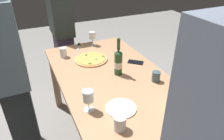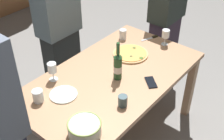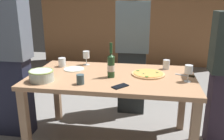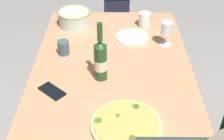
{
  "view_description": "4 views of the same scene",
  "coord_description": "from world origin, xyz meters",
  "px_view_note": "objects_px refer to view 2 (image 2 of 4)",
  "views": [
    {
      "loc": [
        -1.4,
        0.64,
        1.69
      ],
      "look_at": [
        0.0,
        0.0,
        0.8
      ],
      "focal_mm": 33.29,
      "sensor_mm": 36.0,
      "label": 1
    },
    {
      "loc": [
        -1.51,
        -1.23,
        2.21
      ],
      "look_at": [
        0.0,
        0.0,
        0.8
      ],
      "focal_mm": 47.16,
      "sensor_mm": 36.0,
      "label": 2
    },
    {
      "loc": [
        0.35,
        -2.22,
        1.48
      ],
      "look_at": [
        0.0,
        0.0,
        0.8
      ],
      "focal_mm": 38.69,
      "sensor_mm": 36.0,
      "label": 3
    },
    {
      "loc": [
        1.29,
        0.01,
        1.76
      ],
      "look_at": [
        0.0,
        0.0,
        0.8
      ],
      "focal_mm": 48.57,
      "sensor_mm": 36.0,
      "label": 4
    }
  ],
  "objects_px": {
    "dining_table": "(112,84)",
    "pizza": "(130,54)",
    "serving_bowl": "(85,128)",
    "person_guest_left": "(166,17)",
    "cup_spare": "(123,101)",
    "cup_amber": "(38,96)",
    "cup_ceramic": "(123,34)",
    "wine_bottle": "(118,66)",
    "person_host": "(59,30)",
    "wine_glass_by_bottle": "(52,68)",
    "wine_glass_near_pizza": "(166,35)",
    "side_plate": "(64,94)",
    "cell_phone": "(151,82)",
    "pizza_knife": "(152,38)"
  },
  "relations": [
    {
      "from": "wine_glass_near_pizza",
      "to": "side_plate",
      "type": "bearing_deg",
      "value": 169.72
    },
    {
      "from": "wine_glass_near_pizza",
      "to": "wine_glass_by_bottle",
      "type": "relative_size",
      "value": 0.98
    },
    {
      "from": "dining_table",
      "to": "side_plate",
      "type": "distance_m",
      "value": 0.46
    },
    {
      "from": "serving_bowl",
      "to": "cup_spare",
      "type": "relative_size",
      "value": 2.56
    },
    {
      "from": "dining_table",
      "to": "person_guest_left",
      "type": "bearing_deg",
      "value": 8.39
    },
    {
      "from": "cup_ceramic",
      "to": "wine_glass_by_bottle",
      "type": "bearing_deg",
      "value": 177.9
    },
    {
      "from": "dining_table",
      "to": "person_guest_left",
      "type": "height_order",
      "value": "person_guest_left"
    },
    {
      "from": "dining_table",
      "to": "wine_glass_by_bottle",
      "type": "xyz_separation_m",
      "value": [
        -0.34,
        0.33,
        0.2
      ]
    },
    {
      "from": "pizza",
      "to": "serving_bowl",
      "type": "distance_m",
      "value": 1.01
    },
    {
      "from": "pizza",
      "to": "pizza_knife",
      "type": "height_order",
      "value": "pizza"
    },
    {
      "from": "pizza",
      "to": "wine_glass_by_bottle",
      "type": "xyz_separation_m",
      "value": [
        -0.69,
        0.26,
        0.1
      ]
    },
    {
      "from": "dining_table",
      "to": "cell_phone",
      "type": "distance_m",
      "value": 0.34
    },
    {
      "from": "wine_glass_near_pizza",
      "to": "person_guest_left",
      "type": "xyz_separation_m",
      "value": [
        0.45,
        0.25,
        -0.06
      ]
    },
    {
      "from": "cup_spare",
      "to": "person_guest_left",
      "type": "height_order",
      "value": "person_guest_left"
    },
    {
      "from": "cell_phone",
      "to": "person_guest_left",
      "type": "xyz_separation_m",
      "value": [
        1.03,
        0.47,
        0.04
      ]
    },
    {
      "from": "serving_bowl",
      "to": "wine_glass_by_bottle",
      "type": "xyz_separation_m",
      "value": [
        0.26,
        0.6,
        0.06
      ]
    },
    {
      "from": "dining_table",
      "to": "serving_bowl",
      "type": "height_order",
      "value": "serving_bowl"
    },
    {
      "from": "serving_bowl",
      "to": "wine_glass_near_pizza",
      "type": "bearing_deg",
      "value": 8.18
    },
    {
      "from": "wine_bottle",
      "to": "wine_glass_near_pizza",
      "type": "relative_size",
      "value": 2.15
    },
    {
      "from": "wine_bottle",
      "to": "wine_glass_by_bottle",
      "type": "xyz_separation_m",
      "value": [
        -0.34,
        0.39,
        -0.01
      ]
    },
    {
      "from": "serving_bowl",
      "to": "cell_phone",
      "type": "relative_size",
      "value": 1.55
    },
    {
      "from": "cup_amber",
      "to": "cup_ceramic",
      "type": "distance_m",
      "value": 1.13
    },
    {
      "from": "person_guest_left",
      "to": "cup_spare",
      "type": "bearing_deg",
      "value": 10.02
    },
    {
      "from": "cup_ceramic",
      "to": "side_plate",
      "type": "bearing_deg",
      "value": -169.89
    },
    {
      "from": "wine_bottle",
      "to": "person_host",
      "type": "distance_m",
      "value": 0.85
    },
    {
      "from": "wine_glass_near_pizza",
      "to": "side_plate",
      "type": "height_order",
      "value": "wine_glass_near_pizza"
    },
    {
      "from": "person_host",
      "to": "side_plate",
      "type": "bearing_deg",
      "value": -30.74
    },
    {
      "from": "pizza",
      "to": "cup_amber",
      "type": "relative_size",
      "value": 3.33
    },
    {
      "from": "person_host",
      "to": "person_guest_left",
      "type": "bearing_deg",
      "value": 68.9
    },
    {
      "from": "cup_spare",
      "to": "pizza_knife",
      "type": "relative_size",
      "value": 0.48
    },
    {
      "from": "cup_ceramic",
      "to": "side_plate",
      "type": "distance_m",
      "value": 0.98
    },
    {
      "from": "dining_table",
      "to": "cup_amber",
      "type": "distance_m",
      "value": 0.64
    },
    {
      "from": "wine_glass_near_pizza",
      "to": "person_guest_left",
      "type": "bearing_deg",
      "value": 29.1
    },
    {
      "from": "cup_ceramic",
      "to": "person_host",
      "type": "relative_size",
      "value": 0.06
    },
    {
      "from": "wine_glass_by_bottle",
      "to": "cup_amber",
      "type": "distance_m",
      "value": 0.28
    },
    {
      "from": "cup_ceramic",
      "to": "side_plate",
      "type": "xyz_separation_m",
      "value": [
        -0.96,
        -0.17,
        -0.04
      ]
    },
    {
      "from": "pizza_knife",
      "to": "person_host",
      "type": "distance_m",
      "value": 0.92
    },
    {
      "from": "cup_spare",
      "to": "cup_ceramic",
      "type": "bearing_deg",
      "value": 37.49
    },
    {
      "from": "dining_table",
      "to": "pizza",
      "type": "xyz_separation_m",
      "value": [
        0.35,
        0.07,
        0.1
      ]
    },
    {
      "from": "wine_glass_near_pizza",
      "to": "cup_ceramic",
      "type": "xyz_separation_m",
      "value": [
        -0.17,
        0.38,
        -0.06
      ]
    },
    {
      "from": "wine_glass_near_pizza",
      "to": "cup_amber",
      "type": "bearing_deg",
      "value": 167.07
    },
    {
      "from": "wine_bottle",
      "to": "wine_glass_near_pizza",
      "type": "height_order",
      "value": "wine_bottle"
    },
    {
      "from": "wine_bottle",
      "to": "person_guest_left",
      "type": "height_order",
      "value": "person_guest_left"
    },
    {
      "from": "cup_amber",
      "to": "cup_spare",
      "type": "height_order",
      "value": "cup_amber"
    },
    {
      "from": "wine_glass_near_pizza",
      "to": "cup_ceramic",
      "type": "bearing_deg",
      "value": 114.37
    },
    {
      "from": "serving_bowl",
      "to": "person_host",
      "type": "height_order",
      "value": "person_host"
    },
    {
      "from": "wine_glass_by_bottle",
      "to": "wine_glass_near_pizza",
      "type": "bearing_deg",
      "value": -21.29
    },
    {
      "from": "wine_bottle",
      "to": "cell_phone",
      "type": "bearing_deg",
      "value": -63.94
    },
    {
      "from": "cup_ceramic",
      "to": "cup_spare",
      "type": "relative_size",
      "value": 1.14
    },
    {
      "from": "wine_glass_near_pizza",
      "to": "pizza_knife",
      "type": "bearing_deg",
      "value": 82.56
    }
  ]
}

